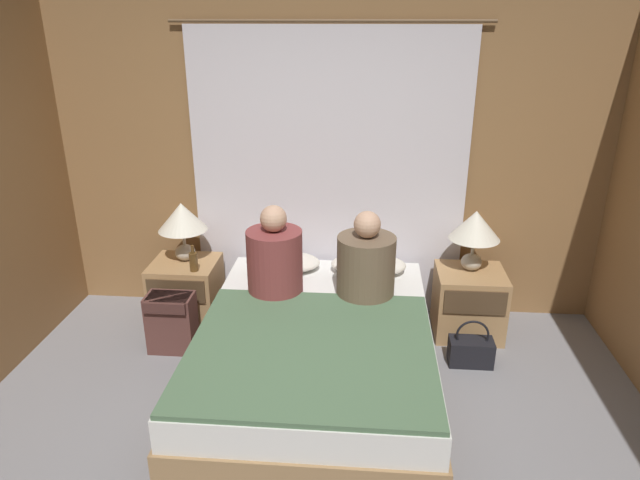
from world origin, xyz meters
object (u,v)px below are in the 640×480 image
(person_left_in_bed, at_px, (275,259))
(handbag_on_floor, at_px, (471,350))
(pillow_right, at_px, (368,265))
(nightstand_right, at_px, (469,302))
(backpack_on_floor, at_px, (171,320))
(pillow_left, at_px, (283,262))
(bed, at_px, (316,354))
(lamp_right, at_px, (475,228))
(person_right_in_bed, at_px, (366,264))
(beer_bottle_on_left_stand, at_px, (194,261))
(lamp_left, at_px, (182,220))
(nightstand_left, at_px, (187,291))

(person_left_in_bed, relative_size, handbag_on_floor, 1.88)
(pillow_right, bearing_deg, nightstand_right, -3.70)
(backpack_on_floor, bearing_deg, person_left_in_bed, 5.82)
(pillow_left, xyz_separation_m, handbag_on_floor, (1.38, -0.49, -0.41))
(bed, bearing_deg, nightstand_right, 34.82)
(pillow_left, height_order, handbag_on_floor, pillow_left)
(bed, relative_size, pillow_right, 3.61)
(lamp_right, bearing_deg, pillow_right, -179.65)
(person_right_in_bed, xyz_separation_m, beer_bottle_on_left_stand, (-1.28, 0.21, -0.12))
(pillow_left, bearing_deg, lamp_left, 179.65)
(pillow_right, height_order, beer_bottle_on_left_stand, beer_bottle_on_left_stand)
(beer_bottle_on_left_stand, bearing_deg, nightstand_right, 3.91)
(lamp_left, distance_m, person_left_in_bed, 0.88)
(lamp_left, xyz_separation_m, pillow_left, (0.77, -0.00, -0.32))
(lamp_left, bearing_deg, handbag_on_floor, -12.89)
(pillow_left, height_order, beer_bottle_on_left_stand, beer_bottle_on_left_stand)
(lamp_left, bearing_deg, nightstand_left, -90.00)
(nightstand_right, relative_size, pillow_right, 0.89)
(lamp_right, relative_size, person_left_in_bed, 0.72)
(nightstand_left, distance_m, handbag_on_floor, 2.20)
(lamp_right, bearing_deg, person_left_in_bed, -164.06)
(pillow_left, bearing_deg, person_right_in_bed, -32.21)
(person_right_in_bed, relative_size, beer_bottle_on_left_stand, 3.06)
(bed, xyz_separation_m, backpack_on_floor, (-1.08, 0.33, 0.02))
(person_left_in_bed, bearing_deg, bed, -51.79)
(lamp_left, xyz_separation_m, handbag_on_floor, (2.15, -0.49, -0.73))
(lamp_left, relative_size, person_right_in_bed, 0.74)
(pillow_right, bearing_deg, pillow_left, 180.00)
(lamp_left, bearing_deg, lamp_right, 0.00)
(backpack_on_floor, distance_m, handbag_on_floor, 2.13)
(lamp_left, relative_size, backpack_on_floor, 1.06)
(beer_bottle_on_left_stand, bearing_deg, nightstand_left, 131.47)
(lamp_left, xyz_separation_m, backpack_on_floor, (0.02, -0.48, -0.59))
(lamp_left, bearing_deg, beer_bottle_on_left_stand, -57.45)
(pillow_right, bearing_deg, nightstand_left, -178.00)
(beer_bottle_on_left_stand, bearing_deg, person_right_in_bed, -9.32)
(nightstand_right, bearing_deg, pillow_left, 178.00)
(lamp_left, bearing_deg, person_right_in_bed, -16.11)
(pillow_left, height_order, backpack_on_floor, pillow_left)
(nightstand_right, relative_size, person_right_in_bed, 0.81)
(lamp_right, xyz_separation_m, pillow_left, (-1.42, -0.00, -0.32))
(nightstand_right, bearing_deg, beer_bottle_on_left_stand, -176.09)
(nightstand_right, distance_m, lamp_right, 0.58)
(lamp_left, xyz_separation_m, beer_bottle_on_left_stand, (0.12, -0.19, -0.25))
(lamp_right, bearing_deg, nightstand_left, -178.58)
(nightstand_right, bearing_deg, nightstand_left, 180.00)
(nightstand_left, bearing_deg, pillow_right, 2.00)
(lamp_right, relative_size, pillow_right, 0.81)
(lamp_right, xyz_separation_m, beer_bottle_on_left_stand, (-2.06, -0.19, -0.25))
(lamp_right, xyz_separation_m, handbag_on_floor, (-0.04, -0.49, -0.73))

